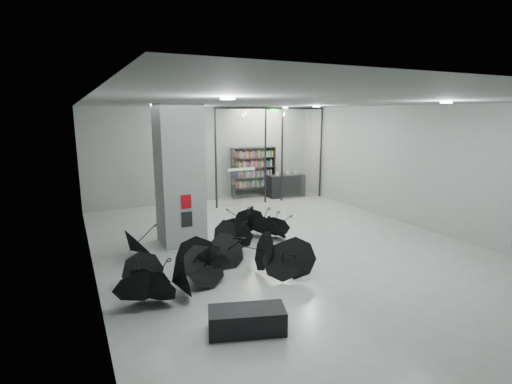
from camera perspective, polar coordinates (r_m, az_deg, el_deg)
name	(u,v)px	position (r m, az deg, el deg)	size (l,w,h in m)	color
room	(291,148)	(10.33, 5.20, 6.51)	(14.00, 14.02, 4.01)	gray
column	(179,175)	(11.29, -11.22, 2.46)	(1.20, 1.20, 4.00)	slate
fire_cabinet	(186,202)	(10.83, -10.23, -1.40)	(0.28, 0.04, 0.38)	#A50A07
info_panel	(187,219)	(10.95, -10.14, -3.95)	(0.30, 0.03, 0.42)	black
exit_sign	(274,111)	(16.08, 2.73, 11.81)	(0.30, 0.06, 0.15)	#0CE533
glass_partition	(272,151)	(16.32, 2.31, 6.05)	(5.06, 0.08, 4.00)	silver
bench	(247,320)	(7.07, -1.35, -18.36)	(1.33, 0.57, 0.43)	black
bookshelf	(254,172)	(17.45, -0.34, 2.91)	(2.04, 0.41, 2.24)	black
shop_counter	(286,186)	(17.66, 4.39, 0.94)	(1.67, 0.67, 1.00)	black
umbrella_cluster	(223,254)	(9.78, -4.90, -9.12)	(5.58, 4.79, 1.26)	black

